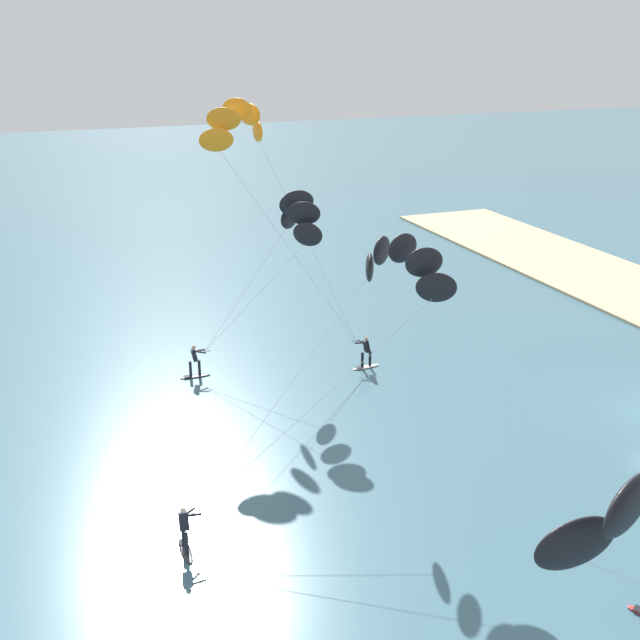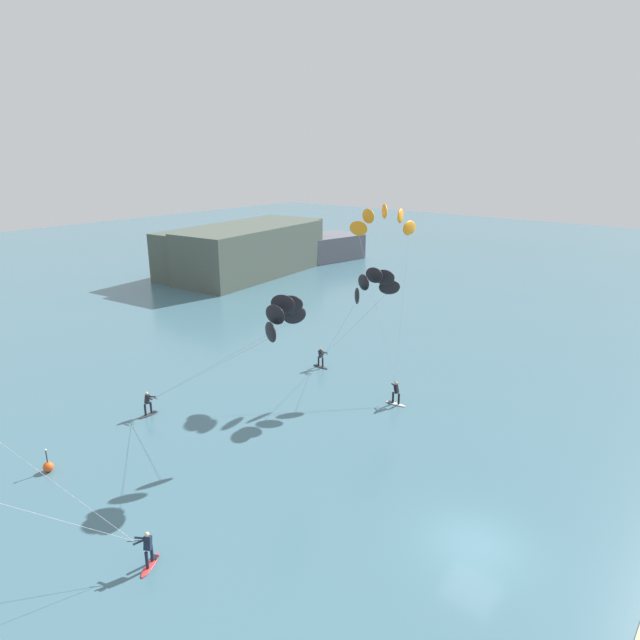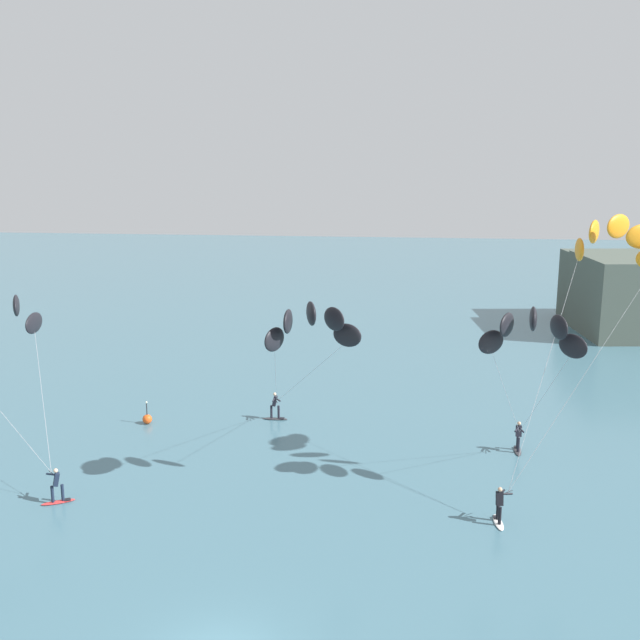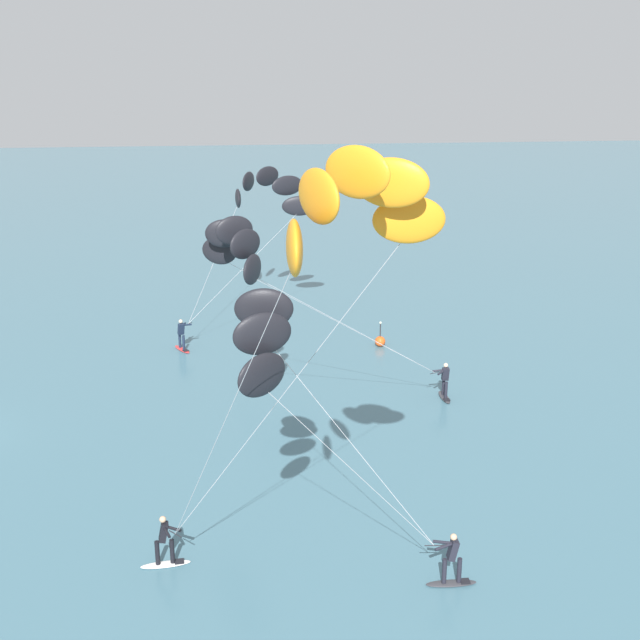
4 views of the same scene
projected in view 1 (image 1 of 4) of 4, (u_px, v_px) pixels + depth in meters
kitesurfer_mid_water at (293, 221)px, 38.39m from camera, size 4.87×6.92×8.99m
kitesurfer_far_out at (393, 275)px, 29.61m from camera, size 6.43×10.77×9.12m
kitesurfer_downwind at (243, 133)px, 39.76m from camera, size 7.67×7.88×12.98m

